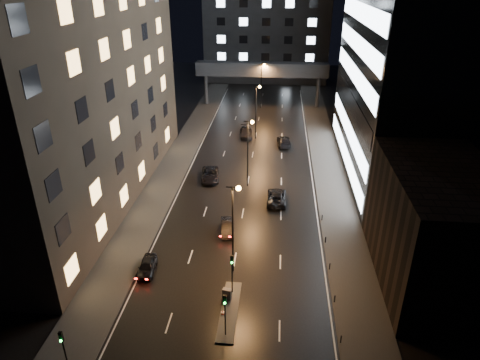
{
  "coord_description": "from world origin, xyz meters",
  "views": [
    {
      "loc": [
        4.09,
        -28.29,
        28.7
      ],
      "look_at": [
        -0.53,
        21.76,
        4.0
      ],
      "focal_mm": 32.0,
      "sensor_mm": 36.0,
      "label": 1
    }
  ],
  "objects": [
    {
      "name": "ground",
      "position": [
        0.0,
        40.0,
        0.0
      ],
      "size": [
        160.0,
        160.0,
        0.0
      ],
      "primitive_type": "plane",
      "color": "black",
      "rests_on": "ground"
    },
    {
      "name": "car_away_d",
      "position": [
        -1.86,
        48.87,
        0.82
      ],
      "size": [
        2.92,
        5.88,
        1.64
      ],
      "primitive_type": "imported",
      "rotation": [
        0.0,
        0.0,
        0.11
      ],
      "color": "black",
      "rests_on": "ground"
    },
    {
      "name": "sidewalk_left",
      "position": [
        -12.5,
        35.0,
        0.07
      ],
      "size": [
        5.0,
        110.0,
        0.15
      ],
      "primitive_type": "cube",
      "color": "#383533",
      "rests_on": "ground"
    },
    {
      "name": "streetlight_mid_a",
      "position": [
        0.16,
        28.0,
        6.5
      ],
      "size": [
        1.45,
        0.5,
        10.15
      ],
      "color": "black",
      "rests_on": "ground"
    },
    {
      "name": "traffic_signal_corner",
      "position": [
        -11.5,
        -6.01,
        2.94
      ],
      "size": [
        0.28,
        0.34,
        4.4
      ],
      "color": "black",
      "rests_on": "ground"
    },
    {
      "name": "building_far",
      "position": [
        0.0,
        98.0,
        12.5
      ],
      "size": [
        34.0,
        14.0,
        25.0
      ],
      "primitive_type": "cube",
      "color": "#333335",
      "rests_on": "ground"
    },
    {
      "name": "utility_cabinet",
      "position": [
        -0.1,
        3.5,
        0.73
      ],
      "size": [
        0.9,
        0.62,
        1.16
      ],
      "primitive_type": "cube",
      "rotation": [
        0.0,
        0.0,
        -0.21
      ],
      "color": "#505153",
      "rests_on": "median_island"
    },
    {
      "name": "car_toward_a",
      "position": [
        4.36,
        23.53,
        0.77
      ],
      "size": [
        2.59,
        5.57,
        1.55
      ],
      "primitive_type": "imported",
      "rotation": [
        0.0,
        0.0,
        3.14
      ],
      "color": "black",
      "rests_on": "ground"
    },
    {
      "name": "sidewalk_right",
      "position": [
        12.5,
        35.0,
        0.07
      ],
      "size": [
        5.0,
        110.0,
        0.15
      ],
      "primitive_type": "cube",
      "color": "#383533",
      "rests_on": "ground"
    },
    {
      "name": "car_away_a",
      "position": [
        -9.0,
        7.01,
        0.69
      ],
      "size": [
        1.96,
        4.19,
        1.39
      ],
      "primitive_type": "imported",
      "rotation": [
        0.0,
        0.0,
        0.08
      ],
      "color": "black",
      "rests_on": "ground"
    },
    {
      "name": "building_right_glass",
      "position": [
        25.0,
        36.0,
        22.5
      ],
      "size": [
        20.0,
        36.0,
        45.0
      ],
      "primitive_type": "cube",
      "color": "black",
      "rests_on": "ground"
    },
    {
      "name": "skybridge",
      "position": [
        0.0,
        70.0,
        8.34
      ],
      "size": [
        30.0,
        3.0,
        10.0
      ],
      "color": "#333335",
      "rests_on": "ground"
    },
    {
      "name": "traffic_signal_far",
      "position": [
        0.3,
        -1.01,
        3.09
      ],
      "size": [
        0.28,
        0.34,
        4.4
      ],
      "color": "black",
      "rests_on": "median_island"
    },
    {
      "name": "building_left",
      "position": [
        -22.5,
        24.0,
        20.0
      ],
      "size": [
        15.0,
        48.0,
        40.0
      ],
      "primitive_type": "cube",
      "color": "#2D2319",
      "rests_on": "ground"
    },
    {
      "name": "streetlight_mid_b",
      "position": [
        0.16,
        48.0,
        6.5
      ],
      "size": [
        1.45,
        0.5,
        10.15
      ],
      "color": "black",
      "rests_on": "ground"
    },
    {
      "name": "traffic_signal_near",
      "position": [
        0.3,
        4.49,
        3.09
      ],
      "size": [
        0.28,
        0.34,
        4.4
      ],
      "color": "black",
      "rests_on": "median_island"
    },
    {
      "name": "median_island",
      "position": [
        0.3,
        2.0,
        0.07
      ],
      "size": [
        1.6,
        8.0,
        0.15
      ],
      "primitive_type": "cube",
      "color": "#383533",
      "rests_on": "ground"
    },
    {
      "name": "car_toward_b",
      "position": [
        5.34,
        45.01,
        0.8
      ],
      "size": [
        2.7,
        5.7,
        1.6
      ],
      "primitive_type": "imported",
      "rotation": [
        0.0,
        0.0,
        3.23
      ],
      "color": "black",
      "rests_on": "ground"
    },
    {
      "name": "bollard_row",
      "position": [
        10.2,
        6.5,
        0.45
      ],
      "size": [
        0.12,
        25.12,
        0.9
      ],
      "color": "black",
      "rests_on": "ground"
    },
    {
      "name": "streetlight_near",
      "position": [
        0.16,
        8.0,
        6.5
      ],
      "size": [
        1.45,
        0.5,
        10.15
      ],
      "color": "black",
      "rests_on": "ground"
    },
    {
      "name": "car_away_b",
      "position": [
        -1.5,
        15.4,
        0.69
      ],
      "size": [
        2.03,
        4.37,
        1.39
      ],
      "primitive_type": "imported",
      "rotation": [
        0.0,
        0.0,
        0.14
      ],
      "color": "black",
      "rests_on": "ground"
    },
    {
      "name": "car_away_c",
      "position": [
        -5.82,
        29.64,
        0.77
      ],
      "size": [
        3.28,
        5.86,
        1.55
      ],
      "primitive_type": "imported",
      "rotation": [
        0.0,
        0.0,
        0.13
      ],
      "color": "black",
      "rests_on": "ground"
    },
    {
      "name": "streetlight_far",
      "position": [
        0.16,
        68.0,
        6.5
      ],
      "size": [
        1.45,
        0.5,
        10.15
      ],
      "color": "black",
      "rests_on": "ground"
    },
    {
      "name": "building_right_low",
      "position": [
        20.0,
        9.0,
        6.0
      ],
      "size": [
        10.0,
        18.0,
        12.0
      ],
      "primitive_type": "cube",
      "color": "black",
      "rests_on": "ground"
    },
    {
      "name": "cone_a",
      "position": [
        -0.25,
        1.45,
        0.26
      ],
      "size": [
        0.43,
        0.43,
        0.53
      ],
      "primitive_type": "cone",
      "rotation": [
        0.0,
        0.0,
        0.1
      ],
      "color": "#FF330D",
      "rests_on": "ground"
    }
  ]
}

